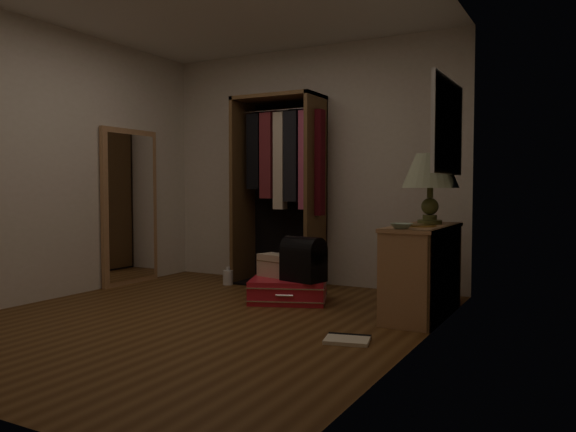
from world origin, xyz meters
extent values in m
plane|color=#553518|center=(0.00, 0.00, 0.00)|extent=(4.00, 4.00, 0.00)
cube|color=beige|center=(0.00, 2.00, 1.30)|extent=(3.50, 0.02, 2.60)
cube|color=beige|center=(1.75, 0.00, 1.30)|extent=(0.02, 4.00, 2.60)
cube|color=beige|center=(-1.75, 0.00, 1.30)|extent=(0.02, 4.00, 2.60)
cube|color=silver|center=(1.73, 1.00, 1.55)|extent=(0.03, 0.96, 0.76)
cube|color=black|center=(1.73, 1.00, 1.55)|extent=(0.03, 0.90, 0.70)
cube|color=silver|center=(1.71, 1.00, 1.24)|extent=(0.01, 0.88, 0.02)
cube|color=silver|center=(1.71, 1.00, 1.32)|extent=(0.01, 0.88, 0.02)
cube|color=silver|center=(1.71, 1.00, 1.39)|extent=(0.01, 0.88, 0.02)
cube|color=silver|center=(1.71, 1.00, 1.47)|extent=(0.01, 0.88, 0.02)
cube|color=silver|center=(1.71, 1.00, 1.55)|extent=(0.01, 0.88, 0.02)
cube|color=silver|center=(1.71, 1.00, 1.63)|extent=(0.01, 0.88, 0.02)
cube|color=silver|center=(1.71, 1.00, 1.71)|extent=(0.01, 0.88, 0.02)
cube|color=silver|center=(1.71, 1.00, 1.78)|extent=(0.01, 0.88, 0.02)
cube|color=silver|center=(1.71, 1.00, 1.86)|extent=(0.01, 0.88, 0.02)
cube|color=#A87851|center=(1.54, 0.46, 0.38)|extent=(0.40, 0.03, 0.75)
cube|color=#A87851|center=(1.54, 1.54, 0.38)|extent=(0.40, 0.03, 0.75)
cube|color=#A87851|center=(1.54, 1.00, 0.06)|extent=(0.40, 1.04, 0.03)
cube|color=#A87851|center=(1.54, 1.00, 0.57)|extent=(0.40, 1.04, 0.03)
cube|color=#A87851|center=(1.54, 1.00, 0.73)|extent=(0.42, 1.12, 0.03)
cube|color=brown|center=(1.73, 1.00, 0.38)|extent=(0.02, 1.10, 0.75)
cube|color=#A87851|center=(1.53, 1.33, 0.65)|extent=(0.36, 0.38, 0.13)
cube|color=gray|center=(1.45, 0.52, 0.19)|extent=(0.16, 0.03, 0.23)
cube|color=#4C3833|center=(1.47, 0.56, 0.22)|extent=(0.21, 0.04, 0.29)
cube|color=#B7AD99|center=(1.47, 0.60, 0.20)|extent=(0.20, 0.03, 0.24)
cube|color=brown|center=(1.46, 0.64, 0.21)|extent=(0.18, 0.04, 0.27)
cube|color=#3F4C59|center=(1.47, 0.68, 0.22)|extent=(0.21, 0.03, 0.29)
cube|color=gray|center=(1.47, 0.72, 0.20)|extent=(0.21, 0.05, 0.26)
cube|color=#59594C|center=(1.46, 0.77, 0.22)|extent=(0.18, 0.04, 0.30)
cube|color=#B2724C|center=(1.45, 0.82, 0.20)|extent=(0.16, 0.04, 0.25)
cube|color=beige|center=(1.46, 0.87, 0.21)|extent=(0.17, 0.05, 0.26)
cube|color=#332D38|center=(1.48, 0.91, 0.20)|extent=(0.21, 0.03, 0.25)
cube|color=gray|center=(1.45, 0.95, 0.23)|extent=(0.16, 0.03, 0.31)
cube|color=#4C3833|center=(1.45, 0.99, 0.21)|extent=(0.17, 0.04, 0.27)
cube|color=#B7AD99|center=(1.46, 1.04, 0.20)|extent=(0.17, 0.05, 0.26)
cube|color=brown|center=(1.47, 1.09, 0.22)|extent=(0.20, 0.03, 0.29)
cube|color=#3F4C59|center=(1.46, 1.14, 0.21)|extent=(0.19, 0.03, 0.27)
cube|color=gray|center=(1.46, 1.18, 0.22)|extent=(0.17, 0.03, 0.29)
cube|color=#59594C|center=(1.45, 1.22, 0.20)|extent=(0.16, 0.03, 0.25)
cube|color=#B2724C|center=(1.45, 1.27, 0.21)|extent=(0.16, 0.05, 0.28)
cube|color=beige|center=(1.48, 1.32, 0.22)|extent=(0.21, 0.04, 0.29)
cube|color=#332D38|center=(1.46, 1.37, 0.22)|extent=(0.17, 0.03, 0.29)
cube|color=gray|center=(1.46, 1.42, 0.20)|extent=(0.18, 0.04, 0.26)
cube|color=#4C3833|center=(1.47, 1.47, 0.19)|extent=(0.20, 0.04, 0.23)
cube|color=brown|center=(-0.70, 1.74, 1.02)|extent=(0.04, 0.50, 2.05)
cube|color=brown|center=(0.20, 1.74, 1.02)|extent=(0.04, 0.50, 2.05)
cube|color=brown|center=(-0.25, 1.74, 2.03)|extent=(0.95, 0.50, 0.04)
cube|color=black|center=(-0.25, 1.98, 1.02)|extent=(0.95, 0.02, 2.05)
cube|color=black|center=(-0.25, 1.74, 0.01)|extent=(0.95, 0.50, 0.02)
cylinder|color=white|center=(-0.25, 1.74, 1.90)|extent=(0.87, 0.02, 0.02)
cube|color=black|center=(-0.53, 1.72, 1.46)|extent=(0.15, 0.14, 0.82)
cube|color=maroon|center=(-0.37, 1.72, 1.41)|extent=(0.14, 0.15, 0.93)
cube|color=beige|center=(-0.22, 1.72, 1.35)|extent=(0.12, 0.11, 1.04)
cube|color=black|center=(-0.06, 1.72, 1.39)|extent=(0.15, 0.15, 0.96)
cube|color=#BF4C72|center=(0.09, 1.72, 1.35)|extent=(0.10, 0.12, 1.04)
cube|color=#590F19|center=(0.23, 1.72, 1.32)|extent=(0.14, 0.12, 1.10)
cube|color=#AC7D53|center=(-1.71, 1.00, 0.85)|extent=(0.05, 0.80, 1.70)
cube|color=white|center=(-1.68, 1.00, 0.85)|extent=(0.01, 0.68, 1.58)
cube|color=red|center=(0.30, 0.95, 0.11)|extent=(0.82, 0.71, 0.22)
cube|color=white|center=(0.30, 0.95, 0.05)|extent=(0.84, 0.73, 0.01)
cube|color=white|center=(0.30, 0.95, 0.17)|extent=(0.84, 0.73, 0.01)
cylinder|color=white|center=(0.39, 0.72, 0.11)|extent=(0.15, 0.08, 0.02)
cube|color=#C0AD92|center=(0.12, 1.03, 0.32)|extent=(0.35, 0.28, 0.21)
cube|color=brown|center=(0.12, 1.03, 0.37)|extent=(0.36, 0.29, 0.01)
cylinder|color=white|center=(0.12, 1.03, 0.44)|extent=(0.09, 0.04, 0.01)
cube|color=black|center=(0.47, 0.92, 0.36)|extent=(0.42, 0.32, 0.29)
cylinder|color=black|center=(0.47, 0.92, 0.50)|extent=(0.42, 0.32, 0.24)
cylinder|color=#474F26|center=(1.54, 1.22, 0.77)|extent=(0.26, 0.26, 0.03)
cylinder|color=#474F26|center=(1.54, 1.22, 0.81)|extent=(0.15, 0.15, 0.04)
sphere|color=#474F26|center=(1.54, 1.22, 0.90)|extent=(0.18, 0.18, 0.15)
cylinder|color=#474F26|center=(1.54, 1.22, 1.02)|extent=(0.06, 0.06, 0.09)
cone|color=beige|center=(1.54, 1.22, 1.21)|extent=(0.60, 0.60, 0.29)
cone|color=white|center=(1.54, 1.22, 1.21)|extent=(0.53, 0.53, 0.27)
cylinder|color=#A1833E|center=(1.54, 0.88, 0.76)|extent=(0.29, 0.29, 0.02)
imported|color=#9CBCA2|center=(1.49, 0.57, 0.77)|extent=(0.17, 0.17, 0.04)
cylinder|color=silver|center=(-0.72, 1.45, 0.08)|extent=(0.12, 0.12, 0.16)
cylinder|color=silver|center=(-0.72, 1.45, 0.18)|extent=(0.05, 0.05, 0.04)
cube|color=#EBE2C6|center=(1.30, -0.03, 0.01)|extent=(0.35, 0.31, 0.03)
cube|color=black|center=(1.28, 0.07, 0.01)|extent=(0.30, 0.11, 0.03)
camera|label=1|loc=(2.76, -3.58, 1.06)|focal=35.00mm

